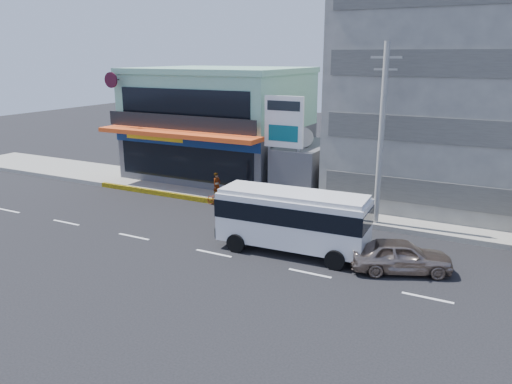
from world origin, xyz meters
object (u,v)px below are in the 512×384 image
(utility_pole_near, at_px, (381,136))
(shop_building, at_px, (221,126))
(concrete_building, at_px, (478,94))
(motorcycle_rider, at_px, (217,195))
(minibus, at_px, (293,217))
(sedan, at_px, (401,256))
(satellite_dish, at_px, (302,146))
(billboard, at_px, (284,128))

(utility_pole_near, bearing_deg, shop_building, 154.94)
(concrete_building, distance_m, motorcycle_rider, 17.40)
(minibus, height_order, sedan, minibus)
(shop_building, height_order, concrete_building, concrete_building)
(shop_building, distance_m, satellite_dish, 8.54)
(shop_building, distance_m, utility_pole_near, 15.50)
(utility_pole_near, distance_m, sedan, 7.37)
(utility_pole_near, bearing_deg, billboard, 164.52)
(billboard, distance_m, motorcycle_rider, 5.98)
(concrete_building, height_order, minibus, concrete_building)
(concrete_building, distance_m, minibus, 15.58)
(minibus, xyz_separation_m, sedan, (5.18, 0.12, -1.07))
(utility_pole_near, xyz_separation_m, minibus, (-2.70, -5.48, -3.33))
(shop_building, xyz_separation_m, minibus, (11.30, -12.03, -2.18))
(concrete_building, distance_m, satellite_dish, 11.30)
(shop_building, xyz_separation_m, satellite_dish, (8.00, -2.95, -0.42))
(billboard, bearing_deg, concrete_building, 28.92)
(satellite_dish, height_order, minibus, satellite_dish)
(sedan, relative_size, motorcycle_rider, 2.03)
(utility_pole_near, xyz_separation_m, sedan, (2.48, -5.36, -4.40))
(billboard, height_order, sedan, billboard)
(shop_building, relative_size, billboard, 1.80)
(satellite_dish, distance_m, billboard, 2.31)
(shop_building, xyz_separation_m, concrete_building, (18.00, 1.05, 3.00))
(minibus, height_order, motorcycle_rider, minibus)
(utility_pole_near, distance_m, motorcycle_rider, 10.95)
(concrete_building, relative_size, billboard, 2.32)
(satellite_dish, relative_size, sedan, 0.34)
(shop_building, bearing_deg, concrete_building, 3.35)
(billboard, distance_m, minibus, 8.78)
(billboard, relative_size, utility_pole_near, 0.69)
(concrete_building, bearing_deg, satellite_dish, -158.20)
(billboard, bearing_deg, shop_building, 147.68)
(satellite_dish, xyz_separation_m, utility_pole_near, (6.00, -3.60, 1.57))
(satellite_dish, xyz_separation_m, motorcycle_rider, (-4.00, -4.20, -2.86))
(sedan, bearing_deg, utility_pole_near, 1.63)
(concrete_building, bearing_deg, minibus, -117.12)
(utility_pole_near, distance_m, minibus, 6.96)
(billboard, height_order, motorcycle_rider, billboard)
(shop_building, height_order, motorcycle_rider, shop_building)
(satellite_dish, distance_m, motorcycle_rider, 6.47)
(motorcycle_rider, bearing_deg, billboard, 34.44)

